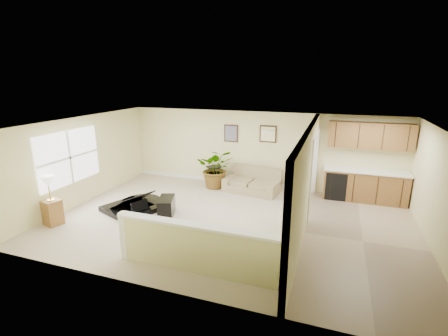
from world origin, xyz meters
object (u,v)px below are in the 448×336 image
(small_plant, at_px, (298,194))
(accent_table, at_px, (214,174))
(piano_bench, at_px, (167,207))
(lamp_stand, at_px, (51,204))
(loveseat, at_px, (253,180))
(palm_plant, at_px, (216,168))
(piano, at_px, (130,192))

(small_plant, bearing_deg, accent_table, 171.14)
(piano_bench, distance_m, small_plant, 3.84)
(piano_bench, relative_size, lamp_stand, 0.58)
(loveseat, relative_size, palm_plant, 1.30)
(palm_plant, height_order, lamp_stand, palm_plant)
(small_plant, bearing_deg, lamp_stand, -147.50)
(loveseat, xyz_separation_m, small_plant, (1.48, -0.45, -0.15))
(small_plant, relative_size, lamp_stand, 0.42)
(accent_table, relative_size, lamp_stand, 0.56)
(piano, relative_size, lamp_stand, 1.45)
(palm_plant, xyz_separation_m, small_plant, (2.72, -0.41, -0.43))
(accent_table, bearing_deg, small_plant, -8.86)
(accent_table, bearing_deg, piano_bench, -98.32)
(piano, distance_m, piano_bench, 1.18)
(piano_bench, height_order, small_plant, small_plant)
(piano, xyz_separation_m, accent_table, (1.52, 2.56, -0.06))
(piano, xyz_separation_m, palm_plant, (1.60, 2.54, 0.14))
(loveseat, relative_size, small_plant, 3.51)
(small_plant, bearing_deg, palm_plant, 171.46)
(accent_table, xyz_separation_m, palm_plant, (0.07, -0.03, 0.20))
(piano, height_order, small_plant, piano)
(piano_bench, height_order, palm_plant, palm_plant)
(palm_plant, height_order, small_plant, palm_plant)
(piano, xyz_separation_m, small_plant, (4.32, 2.13, -0.29))
(piano, distance_m, loveseat, 3.83)
(piano_bench, height_order, lamp_stand, lamp_stand)
(piano, bearing_deg, lamp_stand, -109.98)
(piano_bench, xyz_separation_m, lamp_stand, (-2.42, -1.40, 0.29))
(palm_plant, distance_m, lamp_stand, 4.91)
(piano, bearing_deg, accent_table, 80.93)
(accent_table, distance_m, palm_plant, 0.21)
(piano, height_order, loveseat, piano)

